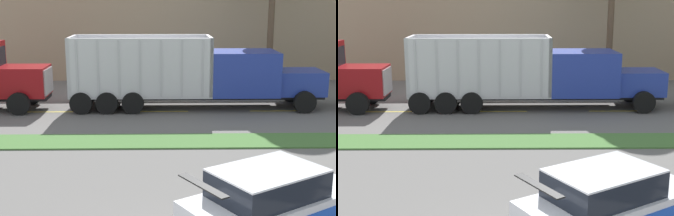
{
  "view_description": "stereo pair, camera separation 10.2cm",
  "coord_description": "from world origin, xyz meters",
  "views": [
    {
      "loc": [
        -0.03,
        -7.55,
        5.27
      ],
      "look_at": [
        0.28,
        8.15,
        1.6
      ],
      "focal_mm": 50.0,
      "sensor_mm": 36.0,
      "label": 1
    },
    {
      "loc": [
        0.07,
        -7.55,
        5.27
      ],
      "look_at": [
        0.28,
        8.15,
        1.6
      ],
      "focal_mm": 50.0,
      "sensor_mm": 36.0,
      "label": 2
    }
  ],
  "objects": [
    {
      "name": "grass_verge",
      "position": [
        0.0,
        9.36,
        0.03
      ],
      "size": [
        120.0,
        1.82,
        0.06
      ],
      "primitive_type": "cube",
      "color": "#477538",
      "rests_on": "ground_plane"
    },
    {
      "name": "centre_line_3",
      "position": [
        -5.25,
        14.27,
        0.0
      ],
      "size": [
        2.4,
        0.14,
        0.01
      ],
      "primitive_type": "cube",
      "color": "yellow",
      "rests_on": "ground_plane"
    },
    {
      "name": "centre_line_4",
      "position": [
        0.15,
        14.27,
        0.0
      ],
      "size": [
        2.4,
        0.14,
        0.01
      ],
      "primitive_type": "cube",
      "color": "yellow",
      "rests_on": "ground_plane"
    },
    {
      "name": "centre_line_5",
      "position": [
        5.55,
        14.27,
        0.0
      ],
      "size": [
        2.4,
        0.14,
        0.01
      ],
      "primitive_type": "cube",
      "color": "yellow",
      "rests_on": "ground_plane"
    },
    {
      "name": "dump_truck_mid",
      "position": [
        2.72,
        15.08,
        1.54
      ],
      "size": [
        12.35,
        2.81,
        3.52
      ],
      "color": "black",
      "rests_on": "ground_plane"
    },
    {
      "name": "rally_car",
      "position": [
        2.48,
        2.04,
        0.87
      ],
      "size": [
        4.56,
        3.74,
        1.71
      ],
      "color": "silver",
      "rests_on": "ground_plane"
    },
    {
      "name": "store_building_backdrop",
      "position": [
        3.81,
        29.06,
        3.28
      ],
      "size": [
        33.07,
        12.1,
        6.55
      ],
      "color": "#9E896B",
      "rests_on": "ground_plane"
    }
  ]
}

